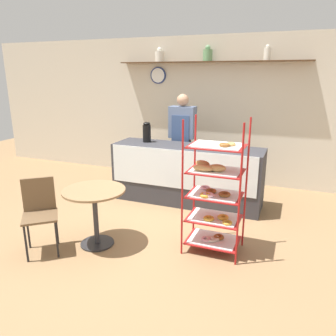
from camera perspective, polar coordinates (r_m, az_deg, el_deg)
name	(u,v)px	position (r m, az deg, el deg)	size (l,w,h in m)	color
ground_plane	(156,235)	(4.36, -2.16, -11.58)	(14.00, 14.00, 0.00)	olive
back_wall	(210,110)	(6.35, 7.26, 10.07)	(10.00, 0.30, 2.70)	beige
display_counter	(187,174)	(5.26, 3.25, -1.12)	(2.38, 0.65, 0.93)	#333338
pastry_rack	(214,193)	(3.76, 8.00, -4.28)	(0.65, 0.48, 1.57)	#A51919
person_worker	(182,139)	(5.70, 2.50, 5.00)	(0.44, 0.23, 1.70)	#282833
cafe_table	(95,203)	(4.01, -12.64, -6.01)	(0.74, 0.74, 0.71)	#262628
cafe_chair	(40,208)	(4.09, -21.47, -6.45)	(0.54, 0.54, 0.87)	black
coffee_carafe	(147,132)	(5.43, -3.72, 6.23)	(0.13, 0.13, 0.33)	black
donut_tray_counter	(226,148)	(5.02, 10.06, 3.53)	(0.42, 0.32, 0.05)	white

